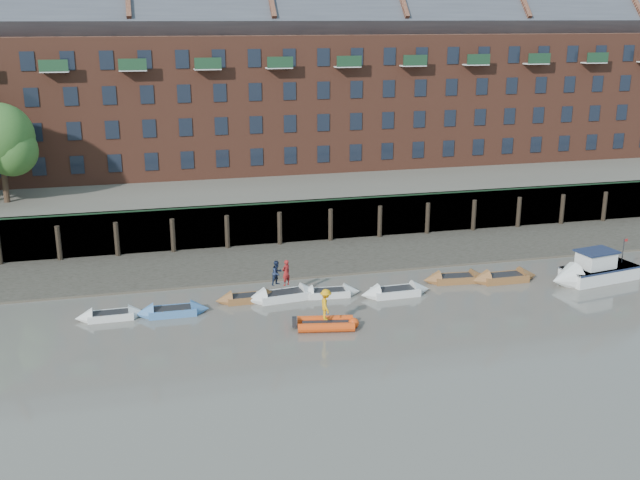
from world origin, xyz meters
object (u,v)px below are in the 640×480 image
object	(u,v)px
rib_tender	(328,324)
rowboat_2	(248,298)
person_rib_crew	(326,304)
rowboat_5	(395,292)
rowboat_6	(455,279)
rowboat_3	(283,296)
rowboat_7	(504,278)
rowboat_1	(172,311)
rowboat_0	(111,315)
person_rower_a	(286,273)
motor_launch	(587,272)
person_rower_b	(277,273)
rowboat_4	(329,293)

from	to	relation	value
rib_tender	rowboat_2	bearing A→B (deg)	136.54
person_rib_crew	rib_tender	bearing A→B (deg)	-69.65
rowboat_5	rowboat_6	xyz separation A→B (m)	(4.67, 1.41, -0.01)
rowboat_3	rowboat_7	distance (m)	14.80
rowboat_1	rowboat_3	world-z (taller)	rowboat_3
rowboat_0	rowboat_2	bearing A→B (deg)	5.21
rowboat_0	rowboat_5	distance (m)	17.27
rowboat_3	rowboat_1	bearing A→B (deg)	-179.12
rowboat_3	person_rower_a	distance (m)	1.51
rowboat_0	rowboat_3	distance (m)	10.32
rowboat_5	rib_tender	world-z (taller)	rowboat_5
rowboat_0	rowboat_6	bearing A→B (deg)	1.93
rowboat_3	rib_tender	xyz separation A→B (m)	(1.58, -4.96, 0.02)
rowboat_1	rowboat_2	size ratio (longest dim) A/B	1.07
motor_launch	person_rower_b	bearing A→B (deg)	-15.38
rowboat_2	motor_launch	size ratio (longest dim) A/B	0.60
rowboat_5	motor_launch	distance (m)	13.06
person_rib_crew	person_rower_a	bearing A→B (deg)	19.12
rowboat_2	motor_launch	world-z (taller)	motor_launch
person_rower_a	rowboat_7	bearing A→B (deg)	146.85
rowboat_2	rowboat_1	bearing A→B (deg)	-168.05
rowboat_2	rowboat_3	distance (m)	2.19
rowboat_6	rowboat_7	size ratio (longest dim) A/B	0.95
rowboat_0	person_rower_b	size ratio (longest dim) A/B	2.56
rowboat_2	person_rower_b	bearing A→B (deg)	-2.90
rowboat_7	person_rib_crew	bearing A→B (deg)	-160.76
rowboat_5	person_rower_a	bearing A→B (deg)	170.13
rowboat_2	rowboat_4	size ratio (longest dim) A/B	0.98
rowboat_3	person_rib_crew	world-z (taller)	person_rib_crew
rib_tender	person_rib_crew	xyz separation A→B (m)	(-0.15, -0.04, 1.18)
rowboat_1	person_rower_b	bearing A→B (deg)	9.70
rowboat_5	rowboat_4	bearing A→B (deg)	165.93
rowboat_6	person_rib_crew	bearing A→B (deg)	-147.22
rowboat_1	motor_launch	bearing A→B (deg)	-1.22
rib_tender	motor_launch	world-z (taller)	motor_launch
rowboat_3	person_rower_b	xyz separation A→B (m)	(-0.34, 0.15, 1.47)
rowboat_3	person_rower_a	xyz separation A→B (m)	(0.19, -0.03, 1.50)
rowboat_6	person_rower_a	bearing A→B (deg)	-172.96
rowboat_1	person_rib_crew	size ratio (longest dim) A/B	2.43
rowboat_3	rowboat_4	world-z (taller)	rowboat_3
rowboat_0	rowboat_5	xyz separation A→B (m)	(17.26, -0.40, 0.03)
rowboat_5	rowboat_1	bearing A→B (deg)	177.91
rowboat_2	person_rib_crew	xyz separation A→B (m)	(3.61, -5.20, 1.24)
rowboat_4	person_rib_crew	bearing A→B (deg)	-101.82
rowboat_4	motor_launch	world-z (taller)	motor_launch
rowboat_0	rowboat_3	xyz separation A→B (m)	(10.30, 0.64, 0.04)
rowboat_3	rowboat_5	xyz separation A→B (m)	(6.96, -1.04, -0.01)
rowboat_6	person_rower_b	size ratio (longest dim) A/B	2.86
motor_launch	person_rower_a	distance (m)	19.91
rowboat_6	rowboat_5	bearing A→B (deg)	-158.21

